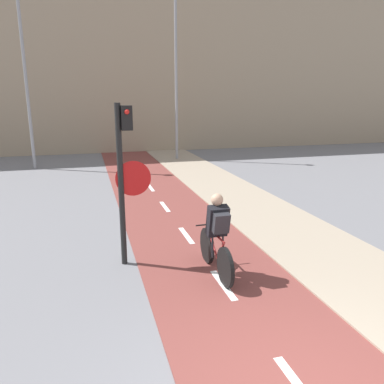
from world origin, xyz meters
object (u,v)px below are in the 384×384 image
(street_lamp_sidewalk, at_px, (176,62))
(cyclist_near, at_px, (217,238))
(traffic_light_pole, at_px, (125,168))
(street_lamp_far, at_px, (24,60))

(street_lamp_sidewalk, bearing_deg, cyclist_near, -100.37)
(traffic_light_pole, height_order, street_lamp_far, street_lamp_far)
(street_lamp_far, relative_size, cyclist_near, 4.60)
(street_lamp_far, bearing_deg, cyclist_near, -69.96)
(traffic_light_pole, distance_m, street_lamp_far, 12.20)
(street_lamp_far, height_order, street_lamp_sidewalk, street_lamp_sidewalk)
(traffic_light_pole, distance_m, cyclist_near, 2.14)
(street_lamp_far, distance_m, cyclist_near, 13.81)
(traffic_light_pole, bearing_deg, street_lamp_far, 104.79)
(traffic_light_pole, relative_size, street_lamp_sidewalk, 0.38)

